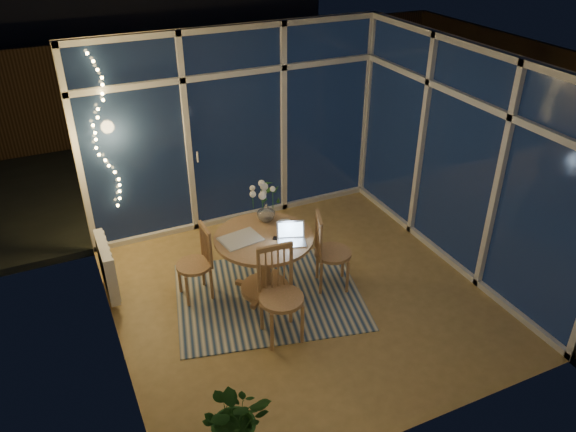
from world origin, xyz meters
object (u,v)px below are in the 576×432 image
object	(u,v)px
chair_left	(194,264)
flower_vase	(266,212)
dining_table	(265,264)
potted_plant	(237,424)
chair_right	(333,251)
chair_front	(281,297)
laptop	(292,234)

from	to	relation	value
chair_left	flower_vase	distance (m)	0.98
dining_table	chair_left	xyz separation A→B (m)	(-0.73, 0.24, 0.07)
flower_vase	potted_plant	size ratio (longest dim) A/B	0.28
dining_table	flower_vase	world-z (taller)	flower_vase
chair_left	chair_right	distance (m)	1.54
chair_right	potted_plant	world-z (taller)	chair_right
chair_right	chair_front	size ratio (longest dim) A/B	0.93
dining_table	chair_left	bearing A→B (deg)	161.58
chair_left	potted_plant	size ratio (longest dim) A/B	1.15
potted_plant	chair_right	bearing A→B (deg)	43.55
flower_vase	chair_left	bearing A→B (deg)	-176.05
flower_vase	potted_plant	distance (m)	2.55
laptop	potted_plant	world-z (taller)	laptop
flower_vase	dining_table	bearing A→B (deg)	-117.34
dining_table	laptop	distance (m)	0.58
dining_table	chair_right	size ratio (longest dim) A/B	1.14
chair_front	laptop	world-z (taller)	chair_front
chair_left	chair_front	xyz separation A→B (m)	(0.60, -1.00, 0.07)
chair_right	flower_vase	world-z (taller)	flower_vase
flower_vase	potted_plant	bearing A→B (deg)	-118.30
chair_left	laptop	distance (m)	1.14
potted_plant	chair_front	bearing A→B (deg)	51.97
chair_left	potted_plant	bearing A→B (deg)	-10.35
chair_front	potted_plant	world-z (taller)	chair_front
laptop	flower_vase	xyz separation A→B (m)	(-0.06, 0.55, -0.00)
laptop	chair_left	bearing A→B (deg)	172.22
flower_vase	potted_plant	world-z (taller)	flower_vase
chair_right	potted_plant	distance (m)	2.44
laptop	chair_front	bearing A→B (deg)	-104.91
potted_plant	laptop	bearing A→B (deg)	53.10
laptop	potted_plant	xyz separation A→B (m)	(-1.25, -1.66, -0.46)
potted_plant	flower_vase	bearing A→B (deg)	61.70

